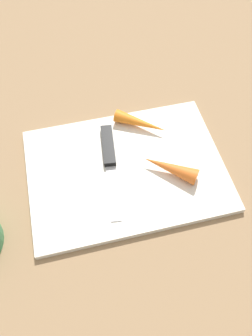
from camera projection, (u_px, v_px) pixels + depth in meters
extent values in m
plane|color=#8C6D4C|center=(126.00, 171.00, 0.63)|extent=(1.40, 1.40, 0.00)
cube|color=silver|center=(126.00, 170.00, 0.63)|extent=(0.36, 0.26, 0.01)
cube|color=#B7B7BC|center=(113.00, 193.00, 0.59)|extent=(0.03, 0.11, 0.00)
cube|color=black|center=(108.00, 145.00, 0.64)|extent=(0.03, 0.09, 0.01)
cone|color=orange|center=(170.00, 168.00, 0.61)|extent=(0.10, 0.09, 0.03)
cone|color=orange|center=(141.00, 123.00, 0.66)|extent=(0.10, 0.08, 0.03)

